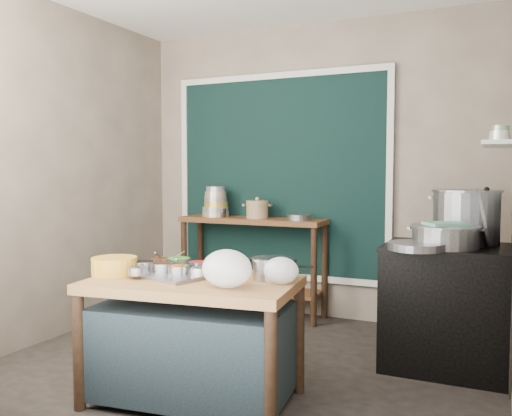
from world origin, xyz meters
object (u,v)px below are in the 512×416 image
at_px(yellow_basin, 114,266).
at_px(ceramic_crock, 257,211).
at_px(utensil_cup, 220,213).
at_px(prep_table, 193,340).
at_px(condiment_tray, 172,274).
at_px(saucepan, 271,269).
at_px(stove_block, 451,309).
at_px(steamer, 445,236).
at_px(stock_pot, 466,216).
at_px(back_counter, 253,266).

xyz_separation_m(yellow_basin, ceramic_crock, (0.07, 2.01, 0.22)).
bearing_deg(utensil_cup, prep_table, -65.79).
distance_m(condiment_tray, saucepan, 0.64).
distance_m(stove_block, utensil_cup, 2.41).
relative_size(yellow_basin, utensil_cup, 1.97).
bearing_deg(saucepan, prep_table, -174.51).
distance_m(utensil_cup, steamer, 2.35).
height_order(prep_table, utensil_cup, utensil_cup).
distance_m(stove_block, ceramic_crock, 2.05).
bearing_deg(stove_block, steamer, -104.98).
distance_m(prep_table, stove_block, 1.85).
bearing_deg(stove_block, condiment_tray, -142.55).
relative_size(stove_block, stock_pot, 1.81).
distance_m(prep_table, condiment_tray, 0.43).
bearing_deg(yellow_basin, ceramic_crock, 87.90).
bearing_deg(yellow_basin, steamer, 32.39).
relative_size(utensil_cup, steamer, 0.31).
xyz_separation_m(condiment_tray, steamer, (1.52, 1.06, 0.20)).
height_order(back_counter, ceramic_crock, ceramic_crock).
relative_size(stove_block, ceramic_crock, 4.00).
distance_m(stove_block, stock_pot, 0.68).
height_order(back_counter, stove_block, back_counter).
xyz_separation_m(stove_block, steamer, (-0.03, -0.13, 0.53)).
distance_m(prep_table, yellow_basin, 0.69).
bearing_deg(ceramic_crock, condiment_tray, -81.69).
xyz_separation_m(back_counter, utensil_cup, (-0.34, -0.05, 0.52)).
height_order(stove_block, yellow_basin, yellow_basin).
xyz_separation_m(stove_block, utensil_cup, (-2.24, 0.68, 0.57)).
bearing_deg(yellow_basin, stock_pot, 37.01).
xyz_separation_m(saucepan, ceramic_crock, (-0.89, 1.74, 0.21)).
height_order(utensil_cup, ceramic_crock, ceramic_crock).
bearing_deg(stock_pot, utensil_cup, 167.70).
bearing_deg(saucepan, condiment_tray, 173.62).
bearing_deg(stock_pot, stove_block, -113.30).
height_order(yellow_basin, stock_pot, stock_pot).
xyz_separation_m(yellow_basin, stock_pot, (1.98, 1.49, 0.27)).
bearing_deg(condiment_tray, ceramic_crock, 98.31).
bearing_deg(back_counter, prep_table, -75.00).
xyz_separation_m(back_counter, stock_pot, (1.98, -0.55, 0.60)).
bearing_deg(utensil_cup, stock_pot, -12.30).
distance_m(yellow_basin, saucepan, 1.00).
bearing_deg(stock_pot, prep_table, -135.39).
height_order(prep_table, condiment_tray, condiment_tray).
xyz_separation_m(back_counter, yellow_basin, (-0.01, -2.05, 0.33)).
relative_size(back_counter, stock_pot, 2.91).
height_order(condiment_tray, utensil_cup, utensil_cup).
relative_size(prep_table, stove_block, 1.39).
bearing_deg(stock_pot, condiment_tray, -140.00).
relative_size(prep_table, back_counter, 0.86).
bearing_deg(utensil_cup, saucepan, -53.09).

